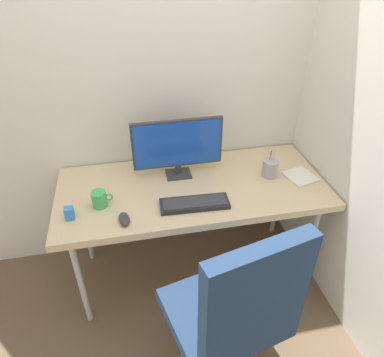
{
  "coord_description": "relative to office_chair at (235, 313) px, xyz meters",
  "views": [
    {
      "loc": [
        -0.35,
        -1.69,
        1.97
      ],
      "look_at": [
        -0.02,
        -0.07,
        0.83
      ],
      "focal_mm": 33.3,
      "sensor_mm": 36.0,
      "label": 1
    }
  ],
  "objects": [
    {
      "name": "mouse",
      "position": [
        -0.44,
        0.54,
        0.16
      ],
      "size": [
        0.07,
        0.11,
        0.04
      ],
      "primitive_type": "ellipsoid",
      "rotation": [
        0.0,
        0.0,
        0.11
      ],
      "color": "#333338",
      "rests_on": "desk"
    },
    {
      "name": "desk_clamp_accessory",
      "position": [
        -0.72,
        0.63,
        0.18
      ],
      "size": [
        0.05,
        0.05,
        0.07
      ],
      "primitive_type": "cube",
      "color": "#337FD8",
      "rests_on": "desk"
    },
    {
      "name": "wall_side_right",
      "position": [
        0.8,
        0.52,
        0.81
      ],
      "size": [
        0.04,
        2.55,
        2.8
      ],
      "primitive_type": "cube",
      "color": "silver",
      "rests_on": "ground_plane"
    },
    {
      "name": "desk",
      "position": [
        -0.03,
        0.79,
        0.1
      ],
      "size": [
        1.59,
        0.71,
        0.73
      ],
      "color": "#D1B78C",
      "rests_on": "ground_plane"
    },
    {
      "name": "monitor",
      "position": [
        -0.09,
        0.93,
        0.35
      ],
      "size": [
        0.54,
        0.12,
        0.37
      ],
      "color": "#333338",
      "rests_on": "desk"
    },
    {
      "name": "wall_back",
      "position": [
        -0.03,
        1.17,
        0.81
      ],
      "size": [
        3.44,
        0.04,
        2.8
      ],
      "primitive_type": "cube",
      "color": "silver",
      "rests_on": "ground_plane"
    },
    {
      "name": "pen_holder",
      "position": [
        0.46,
        0.8,
        0.2
      ],
      "size": [
        0.09,
        0.09,
        0.19
      ],
      "color": "#9EA0A5",
      "rests_on": "desk"
    },
    {
      "name": "notebook",
      "position": [
        0.64,
        0.74,
        0.15
      ],
      "size": [
        0.2,
        0.21,
        0.01
      ],
      "primitive_type": "cube",
      "rotation": [
        0.0,
        0.0,
        0.25
      ],
      "color": "silver",
      "rests_on": "desk"
    },
    {
      "name": "coffee_mug",
      "position": [
        -0.56,
        0.7,
        0.19
      ],
      "size": [
        0.12,
        0.08,
        0.09
      ],
      "color": "#3FAD59",
      "rests_on": "desk"
    },
    {
      "name": "office_chair",
      "position": [
        0.0,
        0.0,
        0.0
      ],
      "size": [
        0.65,
        0.63,
        1.1
      ],
      "color": "black",
      "rests_on": "ground_plane"
    },
    {
      "name": "keyboard",
      "position": [
        -0.06,
        0.6,
        0.16
      ],
      "size": [
        0.39,
        0.14,
        0.03
      ],
      "color": "black",
      "rests_on": "desk"
    },
    {
      "name": "ground_plane",
      "position": [
        -0.03,
        0.79,
        -0.59
      ],
      "size": [
        8.0,
        8.0,
        0.0
      ],
      "primitive_type": "plane",
      "color": "brown"
    }
  ]
}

